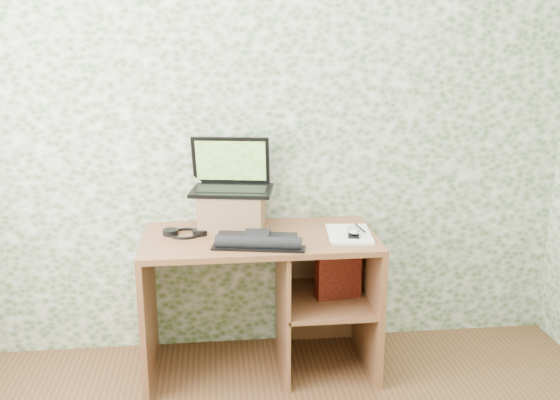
{
  "coord_description": "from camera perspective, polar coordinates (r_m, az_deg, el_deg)",
  "views": [
    {
      "loc": [
        -0.22,
        -1.6,
        1.77
      ],
      "look_at": [
        0.1,
        1.39,
        0.95
      ],
      "focal_mm": 40.0,
      "sensor_mm": 36.0,
      "label": 1
    }
  ],
  "objects": [
    {
      "name": "notepad",
      "position": [
        3.24,
        6.33,
        -3.12
      ],
      "size": [
        0.25,
        0.33,
        0.01
      ],
      "primitive_type": "cube",
      "rotation": [
        0.0,
        0.0,
        -0.1
      ],
      "color": "silver",
      "rests_on": "desk"
    },
    {
      "name": "headphones",
      "position": [
        3.26,
        -8.63,
        -2.98
      ],
      "size": [
        0.23,
        0.18,
        0.03
      ],
      "rotation": [
        0.0,
        0.0,
        -0.11
      ],
      "color": "black",
      "rests_on": "desk"
    },
    {
      "name": "keyboard",
      "position": [
        3.08,
        -2.08,
        -3.74
      ],
      "size": [
        0.46,
        0.31,
        0.06
      ],
      "rotation": [
        0.0,
        0.0,
        -0.2
      ],
      "color": "black",
      "rests_on": "desk"
    },
    {
      "name": "riser",
      "position": [
        3.32,
        -4.38,
        -0.96
      ],
      "size": [
        0.37,
        0.33,
        0.2
      ],
      "primitive_type": "cube",
      "rotation": [
        0.0,
        0.0,
        -0.18
      ],
      "color": "olive",
      "rests_on": "desk"
    },
    {
      "name": "mouse",
      "position": [
        3.19,
        6.75,
        -2.95
      ],
      "size": [
        0.09,
        0.12,
        0.04
      ],
      "primitive_type": "ellipsoid",
      "rotation": [
        0.0,
        0.0,
        -0.21
      ],
      "color": "silver",
      "rests_on": "notepad"
    },
    {
      "name": "red_box",
      "position": [
        3.34,
        5.34,
        -6.58
      ],
      "size": [
        0.25,
        0.11,
        0.28
      ],
      "primitive_type": "cube",
      "rotation": [
        0.0,
        0.0,
        0.15
      ],
      "color": "maroon",
      "rests_on": "desk"
    },
    {
      "name": "desk",
      "position": [
        3.34,
        -0.54,
        -7.47
      ],
      "size": [
        1.2,
        0.6,
        0.75
      ],
      "color": "brown",
      "rests_on": "floor"
    },
    {
      "name": "pen",
      "position": [
        3.3,
        7.33,
        -2.56
      ],
      "size": [
        0.03,
        0.14,
        0.01
      ],
      "primitive_type": "cylinder",
      "rotation": [
        1.57,
        0.0,
        0.13
      ],
      "color": "black",
      "rests_on": "notepad"
    },
    {
      "name": "wall_back",
      "position": [
        3.39,
        -2.37,
        7.23
      ],
      "size": [
        3.5,
        0.0,
        3.5
      ],
      "primitive_type": "plane",
      "rotation": [
        1.57,
        0.0,
        0.0
      ],
      "color": "white",
      "rests_on": "ground"
    },
    {
      "name": "laptop",
      "position": [
        3.32,
        -4.47,
        1.99
      ],
      "size": [
        0.46,
        0.36,
        0.28
      ],
      "rotation": [
        0.0,
        0.0,
        -0.18
      ],
      "color": "black",
      "rests_on": "riser"
    }
  ]
}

